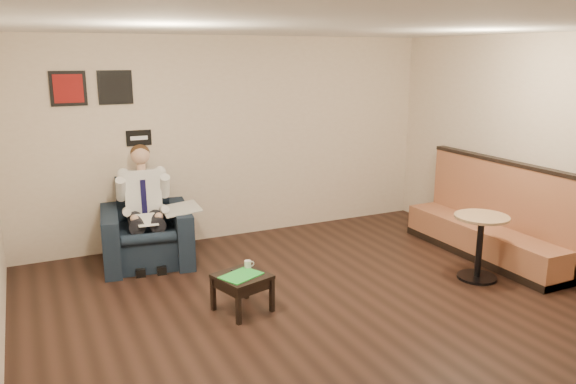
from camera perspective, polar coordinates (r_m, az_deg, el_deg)
name	(u,v)px	position (r m, az deg, el deg)	size (l,w,h in m)	color
ground	(342,320)	(5.71, 5.46, -12.80)	(6.00, 6.00, 0.00)	black
wall_back	(233,139)	(7.91, -5.58, 5.38)	(6.00, 0.02, 2.80)	beige
wall_right	(568,157)	(7.24, 26.58, 3.20)	(0.02, 6.00, 2.80)	beige
ceiling	(349,25)	(5.11, 6.21, 16.51)	(6.00, 6.00, 0.02)	white
seating_sign	(139,138)	(7.54, -14.92, 5.34)	(0.32, 0.02, 0.20)	black
art_print_left	(68,89)	(7.37, -21.43, 9.76)	(0.42, 0.03, 0.42)	maroon
art_print_right	(115,87)	(7.43, -17.15, 10.12)	(0.42, 0.03, 0.42)	black
armchair	(146,223)	(7.19, -14.24, -3.11)	(1.05, 1.05, 1.02)	black
seated_man	(146,212)	(7.02, -14.25, -1.94)	(0.66, 1.00, 1.40)	silver
lap_papers	(147,220)	(6.93, -14.15, -2.76)	(0.23, 0.33, 0.01)	white
newspaper	(181,209)	(7.07, -10.82, -1.66)	(0.44, 0.55, 0.01)	silver
side_table	(242,293)	(5.81, -4.65, -10.17)	(0.48, 0.48, 0.39)	black
green_folder	(241,276)	(5.70, -4.79, -8.45)	(0.39, 0.28, 0.01)	green
coffee_mug	(248,264)	(5.88, -4.11, -7.35)	(0.07, 0.07, 0.08)	white
smartphone	(237,270)	(5.86, -5.19, -7.86)	(0.12, 0.06, 0.01)	black
banquette	(486,210)	(7.59, 19.51, -1.76)	(0.58, 2.41, 1.23)	#9D5C3D
cafe_table	(479,247)	(6.88, 18.86, -5.35)	(0.62, 0.62, 0.76)	tan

